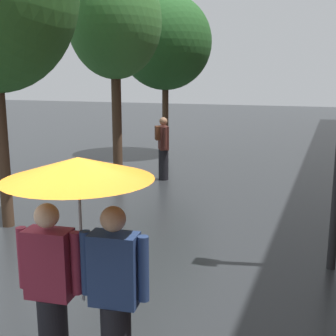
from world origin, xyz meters
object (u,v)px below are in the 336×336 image
Objects in this scene: street_tree_1 at (115,22)px; couple_under_umbrella at (80,232)px; street_tree_2 at (165,43)px; pedestrian_walking_midground at (163,147)px.

couple_under_umbrella is at bearing -64.94° from street_tree_1.
street_tree_2 reaches higher than couple_under_umbrella.
couple_under_umbrella is (3.57, -11.19, -2.39)m from street_tree_2.
pedestrian_walking_midground is at bearing -69.84° from street_tree_2.
street_tree_1 is at bearing 115.06° from couple_under_umbrella.
street_tree_1 is 4.25m from street_tree_2.
street_tree_1 is 2.65× the size of couple_under_umbrella.
couple_under_umbrella is 7.95m from pedestrian_walking_midground.
pedestrian_walking_midground is (-2.25, 7.60, -0.54)m from couple_under_umbrella.
couple_under_umbrella is at bearing -72.30° from street_tree_2.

